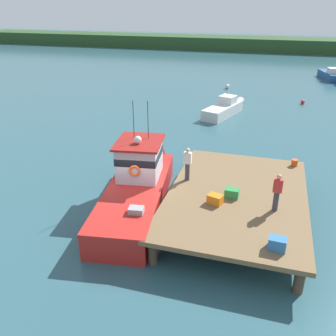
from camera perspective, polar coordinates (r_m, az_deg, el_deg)
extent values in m
plane|color=#2D5660|center=(17.89, -4.92, -5.33)|extent=(200.00, 200.00, 0.00)
cylinder|color=#4C3D2D|center=(13.78, -2.46, -13.17)|extent=(0.36, 0.36, 1.00)
cylinder|color=#4C3D2D|center=(13.39, 20.07, -16.32)|extent=(0.36, 0.36, 1.00)
cylinder|color=#4C3D2D|center=(20.60, 4.86, 0.53)|extent=(0.36, 0.36, 1.00)
cylinder|color=#4C3D2D|center=(20.35, 19.33, -1.21)|extent=(0.36, 0.36, 1.00)
cube|color=brown|center=(16.38, 10.86, -4.35)|extent=(6.00, 9.00, 0.20)
cube|color=red|center=(17.00, -5.17, -4.93)|extent=(3.66, 8.28, 1.10)
cone|color=red|center=(21.29, -2.28, 1.60)|extent=(1.35, 1.94, 1.10)
cube|color=#A31919|center=(16.78, -5.22, -3.60)|extent=(3.65, 8.13, 0.12)
cube|color=red|center=(16.71, -5.25, -3.12)|extent=(3.70, 8.29, 0.12)
cube|color=silver|center=(17.39, -4.48, 1.17)|extent=(2.20, 2.46, 1.80)
cube|color=black|center=(17.27, -4.52, 2.12)|extent=(2.23, 2.48, 0.36)
cube|color=maroon|center=(17.03, -4.59, 4.09)|extent=(2.49, 2.79, 0.10)
sphere|color=white|center=(16.67, -4.83, 4.46)|extent=(0.36, 0.36, 0.36)
cylinder|color=black|center=(17.25, -5.49, 7.68)|extent=(0.03, 0.03, 1.80)
cylinder|color=black|center=(17.11, -3.19, 7.61)|extent=(0.03, 0.03, 1.80)
cube|color=#939399|center=(14.68, -5.06, -6.87)|extent=(0.66, 0.52, 0.36)
torus|color=orange|center=(14.49, -9.26, -8.18)|extent=(0.64, 0.64, 0.12)
torus|color=#EA5119|center=(16.38, -5.31, -0.43)|extent=(0.55, 0.18, 0.54)
cube|color=#3370B2|center=(13.19, 16.90, -11.37)|extent=(0.63, 0.48, 0.45)
cube|color=orange|center=(15.36, 7.48, -4.92)|extent=(0.70, 0.60, 0.40)
cube|color=#2D8442|center=(15.96, 10.06, -3.90)|extent=(0.61, 0.46, 0.40)
cylinder|color=#E04C19|center=(19.78, 19.39, 0.81)|extent=(0.32, 0.32, 0.34)
cylinder|color=#383842|center=(15.28, 16.69, -5.03)|extent=(0.22, 0.22, 0.86)
cube|color=red|center=(14.95, 17.02, -2.68)|extent=(0.36, 0.22, 0.56)
sphere|color=tan|center=(14.78, 17.20, -1.34)|extent=(0.20, 0.20, 0.20)
cylinder|color=#383842|center=(17.11, 3.07, -0.57)|extent=(0.22, 0.22, 0.86)
cube|color=white|center=(16.81, 3.13, 1.61)|extent=(0.36, 0.22, 0.56)
sphere|color=beige|center=(16.66, 3.16, 2.84)|extent=(0.20, 0.20, 0.20)
cube|color=#285184|center=(50.73, 24.22, 13.19)|extent=(2.58, 4.99, 0.87)
cube|color=silver|center=(49.84, 24.69, 13.83)|extent=(1.46, 1.44, 0.65)
cube|color=silver|center=(31.52, 8.65, 8.98)|extent=(2.98, 5.13, 0.89)
cone|color=silver|center=(34.20, 10.96, 10.09)|extent=(1.22, 1.44, 0.89)
cube|color=silver|center=(32.06, 9.43, 10.65)|extent=(1.56, 1.54, 0.67)
sphere|color=#EA5B19|center=(36.86, 9.62, 10.88)|extent=(0.42, 0.42, 0.42)
sphere|color=red|center=(37.22, 20.55, 9.77)|extent=(0.39, 0.39, 0.39)
sphere|color=silver|center=(41.83, 9.36, 12.63)|extent=(0.51, 0.51, 0.51)
cube|color=#284723|center=(76.93, 12.70, 18.66)|extent=(120.00, 8.00, 2.40)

